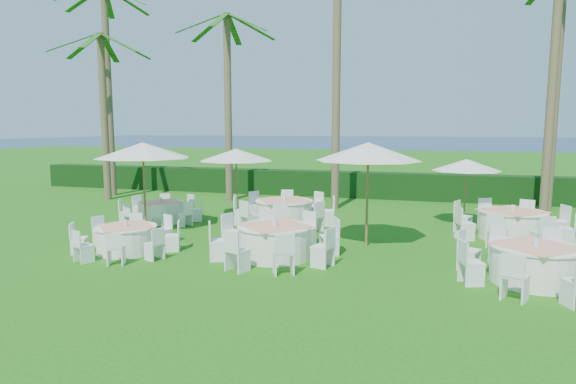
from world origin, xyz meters
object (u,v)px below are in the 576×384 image
at_px(banquet_table_e, 284,212).
at_px(umbrella_a, 143,150).
at_px(banquet_table_a, 126,238).
at_px(umbrella_c, 236,155).
at_px(banquet_table_f, 512,224).
at_px(umbrella_d, 466,165).
at_px(umbrella_b, 368,152).
at_px(banquet_table_c, 534,263).
at_px(banquet_table_d, 161,211).
at_px(banquet_table_b, 275,240).

distance_m(banquet_table_e, umbrella_a, 5.00).
relative_size(banquet_table_a, umbrella_c, 1.00).
relative_size(banquet_table_e, umbrella_c, 1.25).
height_order(banquet_table_f, umbrella_d, umbrella_d).
distance_m(banquet_table_a, banquet_table_e, 5.50).
distance_m(umbrella_b, umbrella_d, 4.73).
bearing_deg(banquet_table_f, umbrella_a, -169.08).
bearing_deg(banquet_table_c, banquet_table_a, -178.68).
distance_m(banquet_table_d, banquet_table_e, 4.33).
height_order(banquet_table_a, banquet_table_d, banquet_table_d).
bearing_deg(banquet_table_d, umbrella_d, 12.65).
bearing_deg(banquet_table_b, umbrella_c, 122.13).
height_order(umbrella_a, umbrella_b, umbrella_b).
xyz_separation_m(banquet_table_c, umbrella_d, (-1.03, 5.93, 1.63)).
bearing_deg(umbrella_a, umbrella_c, 56.19).
distance_m(banquet_table_a, banquet_table_f, 11.07).
relative_size(banquet_table_f, umbrella_b, 1.14).
bearing_deg(banquet_table_d, umbrella_a, -77.87).
bearing_deg(umbrella_a, banquet_table_e, 29.16).
bearing_deg(umbrella_b, banquet_table_b, -139.44).
bearing_deg(banquet_table_b, banquet_table_e, 103.31).
relative_size(banquet_table_b, banquet_table_f, 0.99).
relative_size(umbrella_a, umbrella_c, 1.09).
bearing_deg(umbrella_c, umbrella_b, -29.91).
height_order(banquet_table_d, umbrella_d, umbrella_d).
bearing_deg(banquet_table_d, umbrella_c, 32.27).
height_order(banquet_table_d, banquet_table_f, banquet_table_f).
relative_size(banquet_table_a, umbrella_b, 0.94).
height_order(banquet_table_e, banquet_table_f, banquet_table_e).
relative_size(banquet_table_a, banquet_table_e, 0.80).
height_order(banquet_table_b, umbrella_d, umbrella_d).
bearing_deg(umbrella_c, banquet_table_c, -29.75).
bearing_deg(banquet_table_c, banquet_table_d, 161.86).
relative_size(banquet_table_b, banquet_table_d, 1.18).
bearing_deg(banquet_table_d, banquet_table_c, -18.14).
bearing_deg(umbrella_c, banquet_table_a, -100.53).
height_order(banquet_table_e, umbrella_c, umbrella_c).
height_order(banquet_table_a, banquet_table_b, banquet_table_b).
bearing_deg(umbrella_a, umbrella_b, -0.08).
distance_m(banquet_table_e, banquet_table_f, 7.10).
distance_m(banquet_table_c, umbrella_c, 10.42).
relative_size(banquet_table_e, umbrella_a, 1.15).
xyz_separation_m(banquet_table_f, umbrella_c, (-9.11, 0.77, 1.86)).
relative_size(banquet_table_c, banquet_table_d, 1.14).
xyz_separation_m(banquet_table_e, umbrella_a, (-3.95, -2.21, 2.13)).
height_order(banquet_table_a, umbrella_d, umbrella_d).
bearing_deg(umbrella_c, banquet_table_d, -147.73).
height_order(banquet_table_c, umbrella_c, umbrella_c).
bearing_deg(banquet_table_a, umbrella_b, 21.60).
xyz_separation_m(banquet_table_c, banquet_table_e, (-6.88, 4.39, 0.02)).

